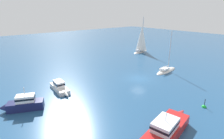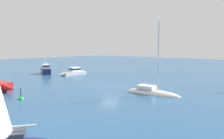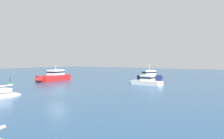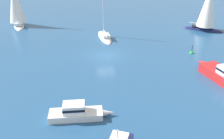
# 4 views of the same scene
# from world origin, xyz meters

# --- Properties ---
(ground_plane) EXTENTS (160.00, 160.00, 0.00)m
(ground_plane) POSITION_xyz_m (0.00, 0.00, 0.00)
(ground_plane) COLOR navy
(ketch) EXTENTS (6.75, 2.29, 8.61)m
(ketch) POSITION_xyz_m (7.31, -0.81, 0.11)
(ketch) COLOR silver
(ketch) RESTS_ON ground
(powerboat_1) EXTENTS (5.23, 3.37, 2.97)m
(powerboat_1) POSITION_xyz_m (-19.06, 1.82, 0.80)
(powerboat_1) COLOR #191E4C
(powerboat_1) RESTS_ON ground
(motor_cruiser) EXTENTS (1.81, 5.88, 1.51)m
(motor_cruiser) POSITION_xyz_m (-13.23, 4.26, 0.58)
(motor_cruiser) COLOR silver
(motor_cruiser) RESTS_ON ground
(channel_buoy) EXTENTS (0.57, 0.57, 1.41)m
(channel_buoy) POSITION_xyz_m (-1.04, -12.21, 0.02)
(channel_buoy) COLOR green
(channel_buoy) RESTS_ON ground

